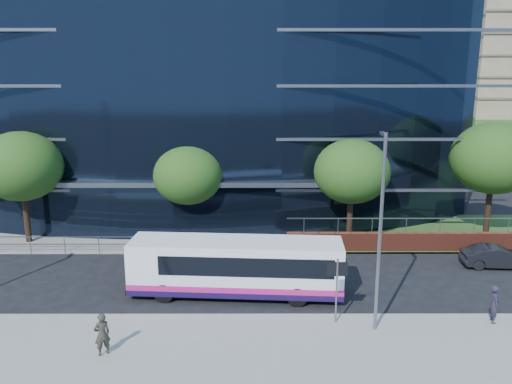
{
  "coord_description": "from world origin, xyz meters",
  "views": [
    {
      "loc": [
        1.15,
        -20.66,
        10.19
      ],
      "look_at": [
        1.19,
        8.0,
        3.5
      ],
      "focal_mm": 35.0,
      "sensor_mm": 36.0,
      "label": 1
    }
  ],
  "objects_px": {
    "tree_far_b": "(188,175)",
    "pedestrian_b": "(102,334)",
    "tree_far_c": "(352,172)",
    "tree_dist_e": "(444,124)",
    "tree_far_a": "(21,166)",
    "tree_far_d": "(494,158)",
    "city_bus": "(238,267)",
    "parked_car": "(497,257)",
    "street_sign": "(337,277)",
    "streetlight_east": "(380,228)",
    "pedestrian": "(494,304)"
  },
  "relations": [
    {
      "from": "tree_far_a",
      "to": "tree_far_b",
      "type": "xyz_separation_m",
      "value": [
        10.0,
        0.5,
        -0.65
      ]
    },
    {
      "from": "parked_car",
      "to": "pedestrian",
      "type": "bearing_deg",
      "value": 157.67
    },
    {
      "from": "city_bus",
      "to": "pedestrian",
      "type": "relative_size",
      "value": 6.26
    },
    {
      "from": "tree_dist_e",
      "to": "pedestrian",
      "type": "xyz_separation_m",
      "value": [
        -12.92,
        -41.59,
        -3.58
      ]
    },
    {
      "from": "tree_far_b",
      "to": "parked_car",
      "type": "distance_m",
      "value": 18.24
    },
    {
      "from": "streetlight_east",
      "to": "pedestrian_b",
      "type": "xyz_separation_m",
      "value": [
        -10.47,
        -1.9,
        -3.47
      ]
    },
    {
      "from": "tree_far_a",
      "to": "tree_far_b",
      "type": "bearing_deg",
      "value": 2.86
    },
    {
      "from": "tree_far_b",
      "to": "tree_far_c",
      "type": "xyz_separation_m",
      "value": [
        10.0,
        -0.5,
        0.33
      ]
    },
    {
      "from": "pedestrian",
      "to": "tree_far_a",
      "type": "bearing_deg",
      "value": 77.79
    },
    {
      "from": "tree_far_b",
      "to": "city_bus",
      "type": "distance_m",
      "value": 9.21
    },
    {
      "from": "tree_far_b",
      "to": "streetlight_east",
      "type": "xyz_separation_m",
      "value": [
        9.0,
        -11.67,
        0.23
      ]
    },
    {
      "from": "street_sign",
      "to": "tree_far_c",
      "type": "height_order",
      "value": "tree_far_c"
    },
    {
      "from": "pedestrian_b",
      "to": "tree_far_d",
      "type": "bearing_deg",
      "value": 179.49
    },
    {
      "from": "tree_far_b",
      "to": "pedestrian",
      "type": "bearing_deg",
      "value": -38.23
    },
    {
      "from": "tree_far_b",
      "to": "pedestrian_b",
      "type": "distance_m",
      "value": 14.03
    },
    {
      "from": "tree_dist_e",
      "to": "city_bus",
      "type": "bearing_deg",
      "value": -121.51
    },
    {
      "from": "tree_far_d",
      "to": "tree_dist_e",
      "type": "height_order",
      "value": "tree_far_d"
    },
    {
      "from": "tree_far_d",
      "to": "pedestrian_b",
      "type": "bearing_deg",
      "value": -145.49
    },
    {
      "from": "tree_far_d",
      "to": "streetlight_east",
      "type": "distance_m",
      "value": 15.77
    },
    {
      "from": "tree_far_a",
      "to": "pedestrian_b",
      "type": "bearing_deg",
      "value": -56.87
    },
    {
      "from": "tree_far_a",
      "to": "pedestrian_b",
      "type": "height_order",
      "value": "tree_far_a"
    },
    {
      "from": "tree_far_c",
      "to": "tree_far_d",
      "type": "xyz_separation_m",
      "value": [
        9.0,
        1.0,
        0.65
      ]
    },
    {
      "from": "pedestrian_b",
      "to": "tree_far_b",
      "type": "bearing_deg",
      "value": -131.19
    },
    {
      "from": "tree_far_c",
      "to": "tree_dist_e",
      "type": "relative_size",
      "value": 1.0
    },
    {
      "from": "tree_far_b",
      "to": "pedestrian_b",
      "type": "height_order",
      "value": "tree_far_b"
    },
    {
      "from": "city_bus",
      "to": "pedestrian_b",
      "type": "xyz_separation_m",
      "value": [
        -4.79,
        -5.45,
        -0.47
      ]
    },
    {
      "from": "tree_far_c",
      "to": "streetlight_east",
      "type": "distance_m",
      "value": 11.22
    },
    {
      "from": "streetlight_east",
      "to": "pedestrian",
      "type": "xyz_separation_m",
      "value": [
        5.08,
        0.58,
        -3.48
      ]
    },
    {
      "from": "tree_far_b",
      "to": "streetlight_east",
      "type": "relative_size",
      "value": 0.76
    },
    {
      "from": "tree_far_d",
      "to": "city_bus",
      "type": "bearing_deg",
      "value": -151.18
    },
    {
      "from": "pedestrian_b",
      "to": "streetlight_east",
      "type": "bearing_deg",
      "value": 155.26
    },
    {
      "from": "street_sign",
      "to": "tree_far_b",
      "type": "distance_m",
      "value": 13.54
    },
    {
      "from": "tree_far_d",
      "to": "pedestrian",
      "type": "height_order",
      "value": "tree_far_d"
    },
    {
      "from": "streetlight_east",
      "to": "pedestrian_b",
      "type": "relative_size",
      "value": 4.9
    },
    {
      "from": "tree_far_a",
      "to": "tree_far_c",
      "type": "bearing_deg",
      "value": 0.0
    },
    {
      "from": "tree_far_b",
      "to": "tree_far_a",
      "type": "bearing_deg",
      "value": -177.14
    },
    {
      "from": "parked_car",
      "to": "pedestrian_b",
      "type": "distance_m",
      "value": 20.77
    },
    {
      "from": "tree_far_c",
      "to": "tree_dist_e",
      "type": "height_order",
      "value": "same"
    },
    {
      "from": "streetlight_east",
      "to": "street_sign",
      "type": "bearing_deg",
      "value": 158.64
    },
    {
      "from": "street_sign",
      "to": "tree_far_d",
      "type": "bearing_deg",
      "value": 45.22
    },
    {
      "from": "tree_dist_e",
      "to": "pedestrian_b",
      "type": "relative_size",
      "value": 3.99
    },
    {
      "from": "tree_far_c",
      "to": "pedestrian_b",
      "type": "relative_size",
      "value": 3.99
    },
    {
      "from": "tree_far_b",
      "to": "parked_car",
      "type": "xyz_separation_m",
      "value": [
        17.27,
        -4.61,
        -3.61
      ]
    },
    {
      "from": "tree_far_c",
      "to": "pedestrian_b",
      "type": "height_order",
      "value": "tree_far_c"
    },
    {
      "from": "tree_far_a",
      "to": "pedestrian_b",
      "type": "xyz_separation_m",
      "value": [
        8.53,
        -13.07,
        -3.9
      ]
    },
    {
      "from": "tree_far_c",
      "to": "pedestrian",
      "type": "bearing_deg",
      "value": -68.92
    },
    {
      "from": "pedestrian",
      "to": "tree_dist_e",
      "type": "bearing_deg",
      "value": -5.72
    },
    {
      "from": "streetlight_east",
      "to": "parked_car",
      "type": "distance_m",
      "value": 11.53
    },
    {
      "from": "city_bus",
      "to": "pedestrian",
      "type": "bearing_deg",
      "value": -11.54
    },
    {
      "from": "tree_far_b",
      "to": "tree_dist_e",
      "type": "height_order",
      "value": "tree_dist_e"
    }
  ]
}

